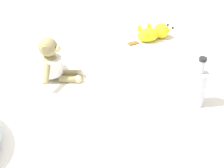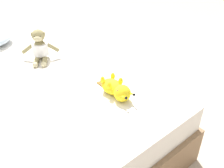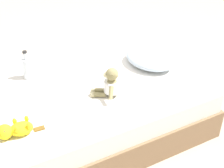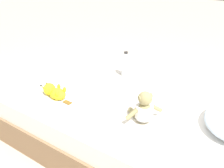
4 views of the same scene
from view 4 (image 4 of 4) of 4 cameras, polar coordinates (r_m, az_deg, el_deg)
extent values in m
plane|color=#B7A893|center=(2.32, 5.17, -11.86)|extent=(16.00, 16.00, 0.00)
cube|color=#846647|center=(2.24, 5.30, -9.35)|extent=(1.40, 1.99, 0.25)
cube|color=white|center=(2.12, 5.55, -4.79)|extent=(1.36, 1.93, 0.17)
ellipsoid|color=#8E8456|center=(1.75, 7.25, -6.34)|extent=(0.15, 0.14, 0.15)
cylinder|color=white|center=(1.75, 7.26, -6.20)|extent=(0.17, 0.17, 0.09)
sphere|color=#8E8456|center=(1.69, 7.46, -3.21)|extent=(0.10, 0.10, 0.10)
ellipsoid|color=#C1B789|center=(1.73, 6.78, -2.79)|extent=(0.08, 0.07, 0.04)
sphere|color=black|center=(1.71, 6.32, -2.49)|extent=(0.01, 0.01, 0.01)
sphere|color=black|center=(1.73, 7.37, -2.25)|extent=(0.01, 0.01, 0.01)
cylinder|color=#8E8456|center=(1.67, 6.13, -3.18)|extent=(0.02, 0.03, 0.03)
cylinder|color=#8E8456|center=(1.71, 8.82, -2.55)|extent=(0.02, 0.03, 0.03)
cylinder|color=#8E8456|center=(1.71, 4.45, -6.79)|extent=(0.10, 0.08, 0.08)
cylinder|color=#8E8456|center=(1.79, 9.94, -5.36)|extent=(0.10, 0.08, 0.08)
cylinder|color=#8E8456|center=(1.84, 4.86, -6.53)|extent=(0.08, 0.10, 0.04)
cylinder|color=#8E8456|center=(1.86, 6.51, -6.11)|extent=(0.08, 0.10, 0.04)
sphere|color=#C1B789|center=(1.88, 4.16, -5.75)|extent=(0.04, 0.04, 0.04)
sphere|color=#C1B789|center=(1.90, 5.79, -5.35)|extent=(0.04, 0.04, 0.04)
ellipsoid|color=yellow|center=(2.07, -12.12, -2.17)|extent=(0.12, 0.16, 0.08)
sphere|color=yellow|center=(2.14, -13.88, -1.10)|extent=(0.10, 0.10, 0.10)
cone|color=yellow|center=(2.15, -15.19, -0.79)|extent=(0.04, 0.06, 0.05)
sphere|color=black|center=(2.17, -15.66, -0.38)|extent=(0.02, 0.02, 0.02)
cone|color=yellow|center=(2.18, -14.02, -0.26)|extent=(0.04, 0.06, 0.05)
sphere|color=black|center=(2.20, -14.49, 0.14)|extent=(0.02, 0.02, 0.02)
sphere|color=red|center=(2.11, -14.60, -0.74)|extent=(0.02, 0.02, 0.02)
sphere|color=red|center=(2.14, -13.34, -0.16)|extent=(0.02, 0.02, 0.02)
ellipsoid|color=yellow|center=(2.05, -13.65, -1.42)|extent=(0.03, 0.03, 0.05)
ellipsoid|color=yellow|center=(2.09, -11.86, -0.58)|extent=(0.03, 0.03, 0.05)
ellipsoid|color=yellow|center=(2.00, -12.24, -2.04)|extent=(0.03, 0.03, 0.05)
ellipsoid|color=yellow|center=(2.04, -10.60, -1.25)|extent=(0.03, 0.03, 0.05)
cube|color=brown|center=(2.01, -10.02, -4.11)|extent=(0.04, 0.07, 0.01)
cylinder|color=silver|center=(2.38, 3.07, 3.65)|extent=(0.08, 0.08, 0.17)
cylinder|color=silver|center=(2.34, 3.14, 6.23)|extent=(0.03, 0.03, 0.06)
cylinder|color=black|center=(2.33, 3.17, 7.09)|extent=(0.04, 0.04, 0.01)
camera|label=1|loc=(2.63, 31.65, 19.51)|focal=47.75mm
camera|label=2|loc=(3.05, -15.61, 22.53)|focal=38.69mm
camera|label=3|loc=(1.64, -77.59, 19.20)|focal=50.13mm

